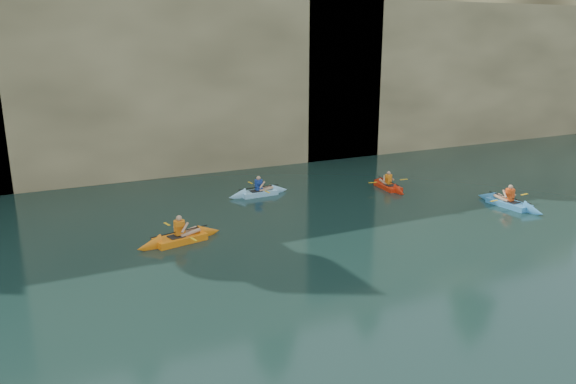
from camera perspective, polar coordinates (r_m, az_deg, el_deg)
name	(u,v)px	position (r m, az deg, el deg)	size (l,w,h in m)	color
cliff	(121,58)	(38.25, -16.59, 12.96)	(70.00, 16.00, 12.00)	tan
cliff_slab_center	(184,67)	(31.48, -10.52, 12.35)	(24.00, 2.40, 11.40)	tan
cliff_slab_east	(467,72)	(41.62, 17.68, 11.54)	(26.00, 2.40, 9.84)	tan
sea_cave_center	(75,154)	(30.28, -20.80, 3.65)	(3.50, 1.00, 3.20)	black
sea_cave_east	(319,123)	(34.27, 3.15, 7.03)	(5.00, 1.00, 4.50)	black
kayaker_orange	(180,238)	(21.06, -10.91, -4.62)	(3.45, 2.47, 1.28)	orange
kayaker_red_far	(388,186)	(28.35, 10.14, 0.62)	(2.17, 3.02, 1.09)	red
kayaker_ltblue_mid	(259,192)	(26.73, -3.00, -0.04)	(3.11, 2.32, 1.17)	#8CC9EB
kayaker_blue_east	(509,203)	(26.83, 21.54, -1.06)	(2.43, 3.52, 1.23)	#3C8FCD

